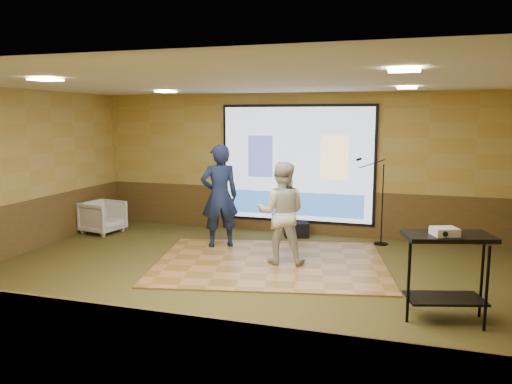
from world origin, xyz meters
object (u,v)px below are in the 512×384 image
(player_right, at_px, (281,213))
(duffel_bag, at_px, (296,230))
(player_left, at_px, (220,196))
(projector, at_px, (445,232))
(dance_floor, at_px, (271,263))
(mic_stand, at_px, (379,220))
(banquet_chair, at_px, (103,217))
(av_table, at_px, (447,258))
(projector_screen, at_px, (297,165))

(player_right, bearing_deg, duffel_bag, -94.51)
(player_left, relative_size, projector, 6.77)
(dance_floor, height_order, duffel_bag, duffel_bag)
(player_left, relative_size, mic_stand, 1.14)
(projector, xyz_separation_m, banquet_chair, (-6.73, 2.88, -0.79))
(projector, relative_size, banquet_chair, 0.38)
(projector, bearing_deg, av_table, 37.25)
(av_table, bearing_deg, projector, -119.83)
(dance_floor, relative_size, player_left, 1.98)
(dance_floor, distance_m, player_right, 0.90)
(player_left, distance_m, mic_stand, 3.17)
(player_right, distance_m, projector, 3.06)
(projector_screen, distance_m, player_right, 2.42)
(player_left, distance_m, player_right, 1.57)
(projector, relative_size, duffel_bag, 0.59)
(av_table, relative_size, duffel_bag, 2.22)
(player_right, height_order, banquet_chair, player_right)
(duffel_bag, bearing_deg, banquet_chair, -167.83)
(player_right, bearing_deg, projector, 134.72)
(player_right, bearing_deg, projector_screen, -93.11)
(player_right, relative_size, projector, 5.98)
(dance_floor, distance_m, mic_stand, 2.58)
(projector_screen, bearing_deg, mic_stand, -14.50)
(player_left, height_order, mic_stand, player_left)
(player_right, height_order, av_table, player_right)
(mic_stand, bearing_deg, duffel_bag, 153.43)
(av_table, bearing_deg, duffel_bag, 126.28)
(player_left, distance_m, av_table, 4.61)
(projector_screen, relative_size, dance_floor, 0.86)
(projector_screen, bearing_deg, player_right, -83.61)
(av_table, bearing_deg, player_left, 148.47)
(player_right, xyz_separation_m, duffel_bag, (-0.17, 1.98, -0.74))
(dance_floor, height_order, projector, projector)
(projector_screen, xyz_separation_m, player_right, (0.26, -2.33, -0.58))
(av_table, bearing_deg, dance_floor, 148.31)
(dance_floor, relative_size, player_right, 2.24)
(projector_screen, distance_m, projector, 4.95)
(projector_screen, bearing_deg, projector, -56.39)
(projector_screen, relative_size, player_right, 1.92)
(projector, bearing_deg, projector_screen, 100.69)
(av_table, xyz_separation_m, banquet_chair, (-6.78, 2.79, -0.44))
(dance_floor, bearing_deg, player_right, 7.87)
(projector, bearing_deg, dance_floor, 123.53)
(av_table, xyz_separation_m, mic_stand, (-1.02, 3.57, -0.29))
(player_left, height_order, player_right, player_left)
(player_right, distance_m, banquet_chair, 4.43)
(player_right, distance_m, duffel_bag, 2.12)
(player_right, relative_size, av_table, 1.59)
(projector, bearing_deg, mic_stand, 81.93)
(player_right, height_order, projector, player_right)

